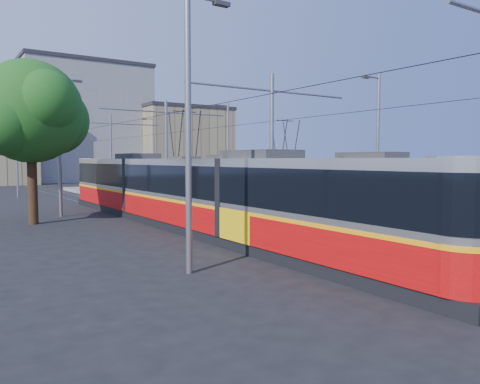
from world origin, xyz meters
TOP-DOWN VIEW (x-y plane):
  - ground at (0.00, 0.00)m, footprint 160.00×160.00m
  - platform at (0.00, 17.00)m, footprint 4.00×50.00m
  - tactile_strip_left at (-1.45, 17.00)m, footprint 0.70×50.00m
  - tactile_strip_right at (1.45, 17.00)m, footprint 0.70×50.00m
  - rails at (0.00, 17.00)m, footprint 8.71×70.00m
  - track_arrow at (-3.60, -3.00)m, footprint 1.20×5.00m
  - tram_left at (-3.60, 10.02)m, footprint 2.43×30.34m
  - tram_right at (3.60, 11.46)m, footprint 2.43×31.90m
  - catenary at (0.00, 14.15)m, footprint 9.20×70.00m
  - street_lamps at (-0.00, 21.00)m, footprint 15.18×38.22m
  - shelter at (0.17, 11.07)m, footprint 1.10×1.35m
  - tree at (-9.06, 15.67)m, footprint 5.65×5.22m
  - building_centre at (6.00, 64.00)m, footprint 18.36×14.28m
  - building_right at (20.00, 58.00)m, footprint 14.28×10.20m

SIDE VIEW (x-z plane):
  - ground at x=0.00m, z-range 0.00..0.00m
  - track_arrow at x=-3.60m, z-range 0.00..0.01m
  - rails at x=0.00m, z-range 0.00..0.03m
  - platform at x=0.00m, z-range 0.00..0.30m
  - tactile_strip_left at x=-1.45m, z-range 0.30..0.31m
  - tactile_strip_right at x=1.45m, z-range 0.30..0.31m
  - shelter at x=0.17m, z-range 0.36..2.94m
  - tram_left at x=-3.60m, z-range -1.04..4.46m
  - tram_right at x=3.60m, z-range -0.89..4.61m
  - street_lamps at x=0.00m, z-range 0.18..8.18m
  - catenary at x=0.00m, z-range 1.02..8.02m
  - tree at x=-9.06m, z-range 1.45..9.65m
  - building_right at x=20.00m, z-range 0.01..11.56m
  - building_centre at x=6.00m, z-range 0.01..17.63m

